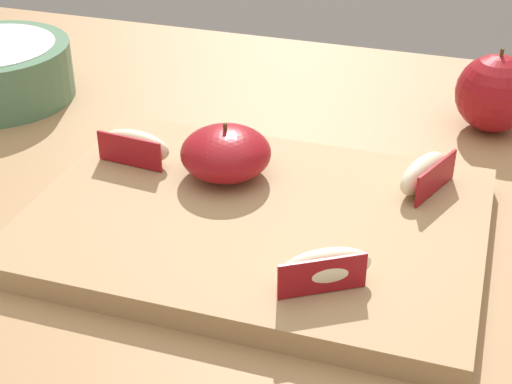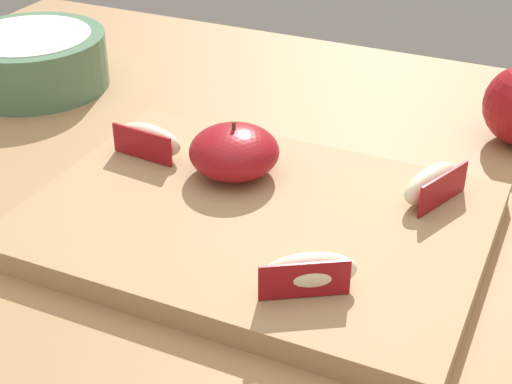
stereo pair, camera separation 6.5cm
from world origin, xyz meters
The scene contains 7 objects.
dining_table centered at (0.00, 0.00, 0.66)m, with size 1.35×0.85×0.76m.
cutting_board centered at (-0.08, -0.05, 0.78)m, with size 0.39×0.28×0.02m.
apple_half_skin_up centered at (-0.13, 0.00, 0.81)m, with size 0.08×0.08×0.05m.
apple_wedge_middle centered at (0.05, 0.03, 0.80)m, with size 0.05×0.07×0.03m.
apple_wedge_right centered at (-0.22, 0.00, 0.80)m, with size 0.07×0.03×0.03m.
apple_wedge_back centered at (0.00, -0.13, 0.80)m, with size 0.07×0.06×0.03m.
ceramic_fruit_bowl centered at (-0.46, 0.13, 0.80)m, with size 0.18×0.18×0.07m.
Camera 2 is at (0.15, -0.56, 1.14)m, focal length 54.23 mm.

